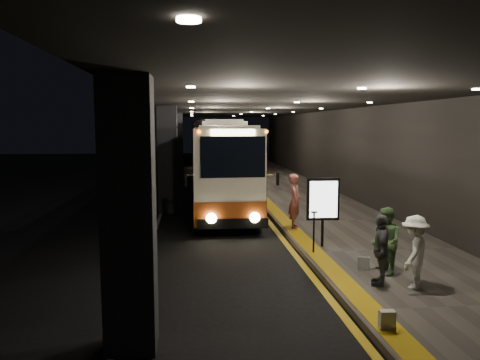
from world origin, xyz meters
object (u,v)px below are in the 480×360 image
coach_second (215,151)px  bag_polka (364,264)px  coach_third (207,143)px  passenger_waiting_green (386,241)px  coach_main (222,170)px  stanchion_post (314,233)px  passenger_waiting_white (415,252)px  info_sign (323,200)px  passenger_boarding (295,201)px  passenger_waiting_grey (381,250)px  bag_plain (387,320)px

coach_second → bag_polka: bearing=-85.8°
coach_third → bag_polka: size_ratio=37.83×
coach_second → passenger_waiting_green: (2.93, -21.59, -0.90)m
coach_main → stanchion_post: coach_main is taller
passenger_waiting_white → coach_main: bearing=-121.3°
info_sign → coach_second: bearing=98.7°
coach_third → passenger_waiting_white: size_ratio=7.78×
info_sign → coach_third: bearing=95.9°
passenger_waiting_white → stanchion_post: (-1.42, 2.92, -0.23)m
info_sign → stanchion_post: (-0.42, -0.64, -0.78)m
passenger_waiting_green → passenger_waiting_white: bearing=11.9°
coach_main → passenger_waiting_green: 10.39m
coach_main → passenger_waiting_white: size_ratio=7.16×
passenger_boarding → passenger_waiting_grey: 5.82m
passenger_waiting_green → passenger_waiting_grey: passenger_waiting_green is taller
coach_second → info_sign: 19.11m
passenger_boarding → passenger_waiting_white: 6.18m
coach_third → passenger_waiting_grey: (2.53, -37.64, -0.90)m
passenger_waiting_white → passenger_waiting_grey: size_ratio=1.01×
bag_plain → stanchion_post: size_ratio=0.29×
passenger_waiting_green → bag_polka: 0.81m
passenger_waiting_grey → bag_plain: size_ratio=4.78×
coach_main → coach_second: bearing=89.5°
coach_second → info_sign: coach_second is taller
info_sign → passenger_waiting_green: bearing=-71.0°
passenger_boarding → passenger_waiting_green: bearing=-153.6°
bag_plain → stanchion_post: 4.85m
passenger_waiting_grey → passenger_boarding: bearing=-153.7°
coach_second → stanchion_post: (1.73, -19.63, -1.12)m
bag_polka → coach_main: bearing=106.4°
coach_second → passenger_boarding: size_ratio=6.66×
coach_second → bag_plain: size_ratio=37.42×
coach_main → passenger_boarding: size_ratio=6.13×
passenger_waiting_green → passenger_waiting_grey: 0.81m
passenger_boarding → passenger_waiting_grey: (0.62, -5.79, -0.14)m
bag_plain → info_sign: 5.61m
coach_main → bag_polka: size_ratio=34.81×
coach_third → bag_plain: size_ratio=37.45×
coach_main → stanchion_post: bearing=-74.9°
passenger_waiting_grey → info_sign: (-0.37, 3.30, 0.56)m
bag_polka → bag_plain: 3.30m
passenger_boarding → stanchion_post: (-0.17, -3.13, -0.36)m
passenger_waiting_green → passenger_waiting_grey: bearing=-31.6°
coach_second → passenger_boarding: 16.62m
bag_plain → coach_main: bearing=99.0°
coach_main → stanchion_post: (2.00, -7.89, -0.97)m
coach_second → passenger_waiting_white: (3.15, -22.55, -0.90)m
passenger_waiting_green → coach_second: bearing=-173.3°
passenger_waiting_green → bag_plain: size_ratio=4.81×
passenger_waiting_grey → info_sign: size_ratio=0.79×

